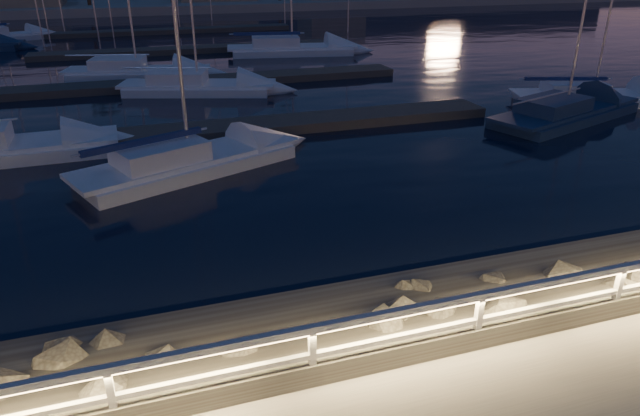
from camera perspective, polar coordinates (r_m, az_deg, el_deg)
The scene contains 13 objects.
ground at distance 10.22m, azimuth 10.34°, elevation -14.29°, with size 400.00×400.00×0.00m, color #ABA59A.
harbor_water at distance 39.04m, azimuth -12.04°, elevation 12.96°, with size 400.00×440.00×0.60m.
guard_rail at distance 9.73m, azimuth 10.33°, elevation -10.81°, with size 44.11×0.12×1.06m.
riprap at distance 11.81m, azimuth 8.34°, elevation -9.88°, with size 28.26×1.98×1.20m.
floating_docks at distance 40.19m, azimuth -12.34°, elevation 14.07°, with size 22.00×36.00×0.40m.
far_shore at distance 81.28m, azimuth -16.15°, elevation 19.08°, with size 160.00×14.00×5.20m.
sailboat_b at distance 19.94m, azimuth -13.50°, elevation 4.64°, with size 8.10×5.05×13.43m.
sailboat_c at distance 31.83m, azimuth -12.51°, elevation 11.92°, with size 8.43×4.71×13.80m.
sailboat_d at distance 27.98m, azimuth 23.14°, elevation 8.90°, with size 8.87×5.12×14.50m.
sailboat_g at distance 36.76m, azimuth -18.16°, elevation 12.92°, with size 8.71×4.40×14.25m.
sailboat_h at distance 31.88m, azimuth 25.30°, elevation 10.17°, with size 8.16×4.57×13.32m.
sailboat_k at distance 43.62m, azimuth -3.16°, elevation 15.70°, with size 9.72×4.38×15.94m.
sailboat_n at distance 57.25m, azimuth -29.37°, elevation 14.77°, with size 7.89×4.89×13.08m.
Camera 1 is at (-4.13, -6.91, 6.29)m, focal length 32.00 mm.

